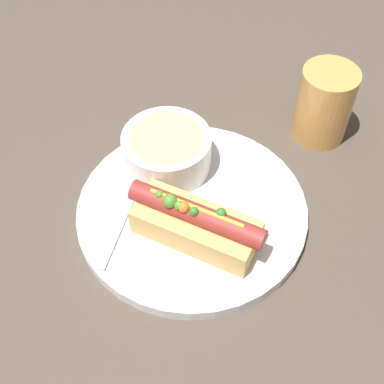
{
  "coord_description": "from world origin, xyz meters",
  "views": [
    {
      "loc": [
        0.09,
        -0.39,
        0.55
      ],
      "look_at": [
        0.0,
        0.0,
        0.05
      ],
      "focal_mm": 50.0,
      "sensor_mm": 36.0,
      "label": 1
    }
  ],
  "objects_px": {
    "spoon": "(133,195)",
    "drinking_glass": "(324,104)",
    "hot_dog": "(196,223)",
    "soup_bowl": "(167,150)"
  },
  "relations": [
    {
      "from": "spoon",
      "to": "drinking_glass",
      "type": "distance_m",
      "value": 0.29
    },
    {
      "from": "drinking_glass",
      "to": "spoon",
      "type": "bearing_deg",
      "value": -140.41
    },
    {
      "from": "hot_dog",
      "to": "drinking_glass",
      "type": "distance_m",
      "value": 0.26
    },
    {
      "from": "hot_dog",
      "to": "soup_bowl",
      "type": "relative_size",
      "value": 1.44
    },
    {
      "from": "soup_bowl",
      "to": "drinking_glass",
      "type": "xyz_separation_m",
      "value": [
        0.19,
        0.12,
        0.01
      ]
    },
    {
      "from": "spoon",
      "to": "drinking_glass",
      "type": "bearing_deg",
      "value": -47.86
    },
    {
      "from": "soup_bowl",
      "to": "spoon",
      "type": "height_order",
      "value": "soup_bowl"
    },
    {
      "from": "soup_bowl",
      "to": "drinking_glass",
      "type": "bearing_deg",
      "value": 32.14
    },
    {
      "from": "soup_bowl",
      "to": "drinking_glass",
      "type": "height_order",
      "value": "drinking_glass"
    },
    {
      "from": "soup_bowl",
      "to": "hot_dog",
      "type": "bearing_deg",
      "value": -59.66
    }
  ]
}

